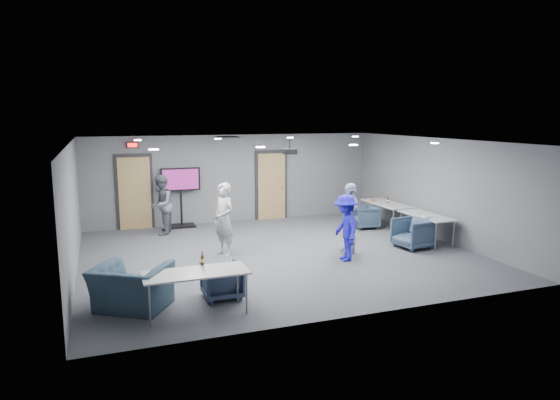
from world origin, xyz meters
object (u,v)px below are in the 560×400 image
object	(u,v)px
chair_right_a	(365,217)
tv_stand	(181,194)
person_c	(350,218)
person_d	(345,228)
bottle_right	(388,200)
bottle_front	(202,260)
projector	(290,151)
person_a	(224,219)
table_right_b	(426,217)
chair_right_b	(413,233)
chair_front_a	(222,281)
person_b	(161,205)
table_front_left	(196,275)
chair_front_b	(131,287)
table_right_a	(387,205)

from	to	relation	value
chair_right_a	tv_stand	bearing A→B (deg)	-103.64
person_c	person_d	world-z (taller)	person_c
chair_right_a	bottle_right	xyz separation A→B (m)	(0.64, -0.17, 0.49)
bottle_front	projector	world-z (taller)	projector
person_a	table_right_b	xyz separation A→B (m)	(5.24, -0.62, -0.19)
chair_right_b	chair_front_a	xyz separation A→B (m)	(-5.30, -1.74, -0.06)
person_b	projector	distance (m)	4.07
table_right_b	table_front_left	xyz separation A→B (m)	(-6.53, -2.70, 0.00)
projector	chair_right_b	bearing A→B (deg)	-14.53
person_a	chair_right_a	xyz separation A→B (m)	(4.59, 1.41, -0.54)
tv_stand	chair_right_a	bearing A→B (deg)	-21.79
chair_front_b	tv_stand	xyz separation A→B (m)	(1.83, 6.15, 0.62)
person_b	tv_stand	xyz separation A→B (m)	(0.67, 0.75, 0.17)
chair_front_a	projector	world-z (taller)	projector
projector	table_front_left	bearing A→B (deg)	-119.74
chair_right_a	chair_front_b	size ratio (longest dim) A/B	0.61
person_b	person_c	xyz separation A→B (m)	(4.04, -3.49, 0.02)
bottle_front	projector	distance (m)	4.67
bottle_right	projector	world-z (taller)	projector
person_d	table_front_left	bearing A→B (deg)	-56.03
table_right_a	tv_stand	xyz separation A→B (m)	(-5.70, 2.15, 0.32)
bottle_right	tv_stand	bearing A→B (deg)	159.01
person_c	chair_right_b	bearing A→B (deg)	94.96
table_front_left	table_right_b	bearing A→B (deg)	21.92
chair_front_a	tv_stand	world-z (taller)	tv_stand
chair_right_a	tv_stand	world-z (taller)	tv_stand
chair_right_a	chair_front_b	distance (m)	8.02
chair_right_b	tv_stand	world-z (taller)	tv_stand
person_d	person_b	bearing A→B (deg)	-131.42
person_c	table_front_left	distance (m)	4.89
person_a	projector	size ratio (longest dim) A/B	4.58
person_b	person_d	distance (m)	5.43
person_b	tv_stand	bearing A→B (deg)	155.01
chair_front_b	bottle_right	distance (m)	8.51
person_b	bottle_right	distance (m)	6.53
chair_right_b	projector	size ratio (longest dim) A/B	2.17
chair_right_a	person_a	bearing A→B (deg)	-64.76
person_a	person_b	distance (m)	2.91
table_right_a	bottle_right	distance (m)	0.14
chair_front_a	table_right_a	distance (m)	7.18
person_a	chair_front_a	xyz separation A→B (m)	(-0.71, -2.72, -0.55)
person_c	bottle_front	xyz separation A→B (m)	(-4.01, -2.17, -0.03)
bottle_front	projector	bearing A→B (deg)	48.82
bottle_front	chair_right_a	bearing A→B (deg)	37.63
person_a	chair_front_a	bearing A→B (deg)	-37.67
bottle_right	person_d	bearing A→B (deg)	-136.41
person_d	chair_right_a	bearing A→B (deg)	149.53
table_right_a	person_a	bearing A→B (deg)	103.74
chair_right_a	tv_stand	size ratio (longest dim) A/B	0.41
bottle_front	person_d	bearing A→B (deg)	24.27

